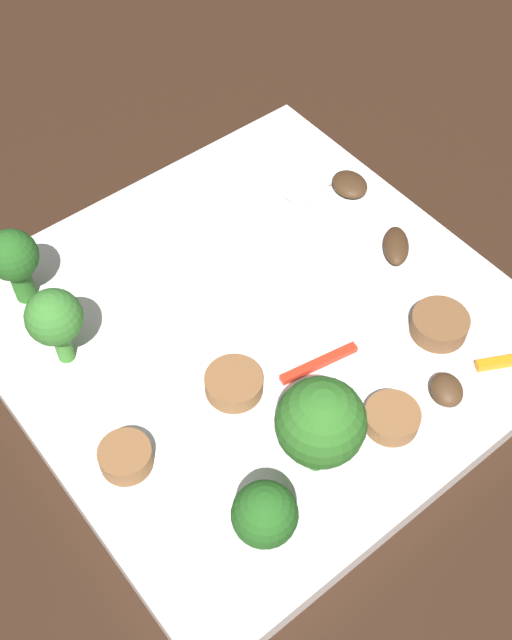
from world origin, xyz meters
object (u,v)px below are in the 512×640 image
at_px(broccoli_floret_1, 321,423).
at_px(sausage_slice_2, 234,384).
at_px(plate, 256,327).
at_px(fork, 246,236).
at_px(mushroom_1, 447,390).
at_px(mushroom_2, 396,246).
at_px(sausage_slice_1, 439,324).
at_px(pepper_strip_0, 319,363).
at_px(broccoli_floret_3, 55,319).
at_px(mushroom_0, 350,184).
at_px(sausage_slice_0, 392,418).
at_px(broccoli_floret_2, 13,259).
at_px(sausage_slice_3, 126,457).
at_px(broccoli_floret_0, 265,515).

bearing_deg(broccoli_floret_1, sausage_slice_2, 95.05).
bearing_deg(plate, fork, 57.03).
distance_m(mushroom_1, mushroom_2, 0.10).
height_order(sausage_slice_1, pepper_strip_0, sausage_slice_1).
bearing_deg(sausage_slice_2, broccoli_floret_3, 128.68).
xyz_separation_m(sausage_slice_1, mushroom_2, (0.02, 0.06, -0.00)).
bearing_deg(mushroom_0, mushroom_2, -104.02).
distance_m(sausage_slice_0, sausage_slice_1, 0.07).
bearing_deg(sausage_slice_2, broccoli_floret_2, 113.90).
bearing_deg(fork, sausage_slice_1, -79.97).
height_order(sausage_slice_1, mushroom_1, sausage_slice_1).
bearing_deg(mushroom_1, sausage_slice_2, 139.52).
xyz_separation_m(sausage_slice_3, mushroom_0, (0.22, 0.08, -0.00)).
bearing_deg(sausage_slice_3, sausage_slice_1, -12.40).
height_order(plate, broccoli_floret_2, broccoli_floret_2).
relative_size(broccoli_floret_1, pepper_strip_0, 1.33).
bearing_deg(fork, plate, -131.25).
relative_size(broccoli_floret_2, mushroom_0, 1.95).
bearing_deg(broccoli_floret_2, broccoli_floret_3, -93.85).
xyz_separation_m(plate, mushroom_1, (0.05, -0.10, 0.01)).
xyz_separation_m(broccoli_floret_3, sausage_slice_3, (-0.01, -0.07, -0.03)).
distance_m(broccoli_floret_2, sausage_slice_3, 0.13).
relative_size(broccoli_floret_0, pepper_strip_0, 0.90).
relative_size(broccoli_floret_1, broccoli_floret_2, 1.24).
bearing_deg(sausage_slice_3, broccoli_floret_1, -38.69).
bearing_deg(broccoli_floret_3, plate, -24.91).
height_order(sausage_slice_3, pepper_strip_0, sausage_slice_3).
height_order(broccoli_floret_3, sausage_slice_0, broccoli_floret_3).
bearing_deg(broccoli_floret_2, pepper_strip_0, -54.63).
height_order(broccoli_floret_0, sausage_slice_1, broccoli_floret_0).
bearing_deg(sausage_slice_2, pepper_strip_0, -20.21).
bearing_deg(sausage_slice_1, broccoli_floret_2, 135.42).
bearing_deg(sausage_slice_2, mushroom_1, -40.48).
relative_size(broccoli_floret_1, broccoli_floret_3, 1.22).
height_order(plate, pepper_strip_0, pepper_strip_0).
height_order(fork, broccoli_floret_3, broccoli_floret_3).
bearing_deg(sausage_slice_0, mushroom_1, -9.71).
height_order(broccoli_floret_1, sausage_slice_0, broccoli_floret_1).
bearing_deg(sausage_slice_0, fork, 81.77).
distance_m(broccoli_floret_2, mushroom_1, 0.25).
height_order(fork, mushroom_1, mushroom_1).
xyz_separation_m(broccoli_floret_2, pepper_strip_0, (0.10, -0.14, -0.03)).
bearing_deg(pepper_strip_0, sausage_slice_1, -19.58).
relative_size(sausage_slice_0, sausage_slice_2, 0.93).
bearing_deg(fork, sausage_slice_2, -139.68).
relative_size(plate, sausage_slice_2, 8.80).
distance_m(broccoli_floret_1, sausage_slice_0, 0.06).
relative_size(plate, broccoli_floret_3, 5.37).
relative_size(sausage_slice_1, mushroom_2, 1.05).
bearing_deg(mushroom_1, sausage_slice_0, 170.29).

